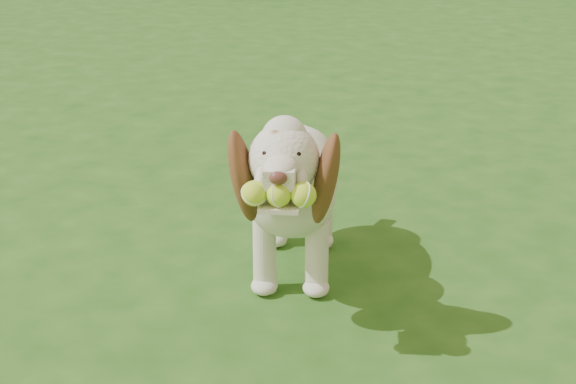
% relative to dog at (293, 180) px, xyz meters
% --- Properties ---
extents(ground, '(80.00, 80.00, 0.00)m').
position_rel_dog_xyz_m(ground, '(0.49, 0.17, -0.39)').
color(ground, '#204C15').
rests_on(ground, ground).
extents(dog, '(0.58, 1.13, 0.74)m').
position_rel_dog_xyz_m(dog, '(0.00, 0.00, 0.00)').
color(dog, silver).
rests_on(dog, ground).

